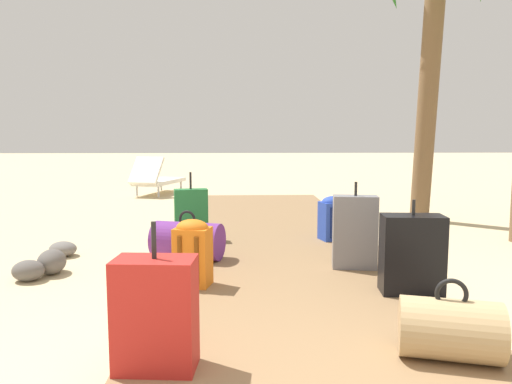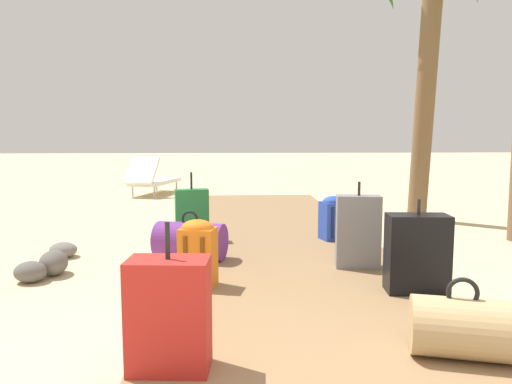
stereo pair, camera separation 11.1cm
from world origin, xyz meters
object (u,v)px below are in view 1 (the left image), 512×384
(backpack_orange, at_px, (193,251))
(duffel_bag_tan, at_px, (450,329))
(suitcase_red, at_px, (156,314))
(lounge_chair, at_px, (156,179))
(backpack_blue, at_px, (333,217))
(suitcase_green, at_px, (191,214))
(suitcase_grey, at_px, (355,232))
(suitcase_black, at_px, (412,254))
(duffel_bag_purple, at_px, (188,240))

(backpack_orange, bearing_deg, duffel_bag_tan, -41.96)
(suitcase_red, distance_m, lounge_chair, 7.97)
(backpack_blue, relative_size, duffel_bag_tan, 0.86)
(suitcase_red, distance_m, duffel_bag_tan, 1.49)
(suitcase_green, bearing_deg, suitcase_red, -87.82)
(backpack_blue, bearing_deg, suitcase_grey, -91.62)
(suitcase_red, height_order, lounge_chair, suitcase_red)
(suitcase_black, bearing_deg, lounge_chair, 113.71)
(backpack_orange, distance_m, backpack_blue, 2.12)
(suitcase_grey, xyz_separation_m, duffel_bag_tan, (0.07, -1.74, -0.16))
(backpack_orange, bearing_deg, suitcase_green, 95.87)
(suitcase_green, height_order, backpack_blue, suitcase_green)
(suitcase_black, relative_size, lounge_chair, 0.42)
(lounge_chair, bearing_deg, backpack_orange, -78.24)
(suitcase_grey, bearing_deg, backpack_blue, 88.38)
(backpack_orange, xyz_separation_m, suitcase_black, (1.61, -0.24, 0.02))
(suitcase_grey, height_order, lounge_chair, suitcase_grey)
(suitcase_red, height_order, duffel_bag_tan, suitcase_red)
(duffel_bag_tan, xyz_separation_m, lounge_chair, (-2.79, 7.81, 0.09))
(suitcase_red, bearing_deg, backpack_orange, 87.63)
(suitcase_green, bearing_deg, backpack_orange, -84.13)
(duffel_bag_purple, bearing_deg, suitcase_black, -31.34)
(suitcase_red, bearing_deg, duffel_bag_tan, 1.93)
(lounge_chair, bearing_deg, suitcase_green, -76.30)
(suitcase_red, distance_m, suitcase_grey, 2.28)
(suitcase_green, relative_size, backpack_orange, 1.46)
(duffel_bag_tan, bearing_deg, backpack_orange, 138.04)
(suitcase_green, distance_m, duffel_bag_purple, 0.83)
(duffel_bag_tan, bearing_deg, duffel_bag_purple, 126.43)
(duffel_bag_purple, bearing_deg, backpack_blue, 27.28)
(suitcase_grey, relative_size, suitcase_black, 1.09)
(suitcase_red, bearing_deg, suitcase_green, 92.18)
(backpack_orange, height_order, suitcase_black, suitcase_black)
(duffel_bag_purple, relative_size, lounge_chair, 0.44)
(suitcase_green, bearing_deg, lounge_chair, 103.70)
(suitcase_green, xyz_separation_m, lounge_chair, (-1.19, 4.88, -0.04))
(suitcase_red, height_order, suitcase_black, suitcase_red)
(duffel_bag_purple, xyz_separation_m, suitcase_black, (1.73, -1.06, 0.11))
(suitcase_red, height_order, backpack_orange, suitcase_red)
(duffel_bag_purple, distance_m, suitcase_black, 2.03)
(backpack_blue, bearing_deg, suitcase_black, -83.16)
(duffel_bag_purple, bearing_deg, suitcase_red, -88.17)
(duffel_bag_purple, bearing_deg, backpack_orange, -81.38)
(suitcase_red, relative_size, suitcase_grey, 0.98)
(suitcase_green, distance_m, suitcase_grey, 1.94)
(suitcase_green, relative_size, suitcase_grey, 1.00)
(suitcase_red, relative_size, suitcase_black, 1.07)
(duffel_bag_tan, bearing_deg, suitcase_black, 80.37)
(backpack_orange, bearing_deg, suitcase_grey, 18.51)
(lounge_chair, bearing_deg, suitcase_grey, -65.90)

